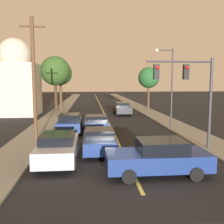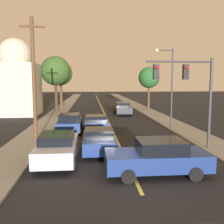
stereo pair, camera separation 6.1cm
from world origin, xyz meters
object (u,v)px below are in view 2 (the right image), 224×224
object	(u,v)px
car_outer_lane_front	(58,147)
utility_pole_left	(34,79)
car_crossing_right	(157,157)
car_outer_lane_second	(70,123)
car_near_lane_front	(99,140)
car_near_lane_second	(96,122)
domed_building_left	(16,81)
tree_left_near	(61,74)
tree_left_far	(56,71)
streetlamp_right	(168,77)
traffic_signal_mast	(189,84)
tree_right_near	(149,78)
car_far_oncoming	(122,108)

from	to	relation	value
car_outer_lane_front	utility_pole_left	world-z (taller)	utility_pole_left
car_crossing_right	car_outer_lane_second	bearing A→B (deg)	25.04
car_outer_lane_front	car_crossing_right	distance (m)	5.21
car_near_lane_front	car_near_lane_second	xyz separation A→B (m)	(0.00, 6.71, -0.01)
car_outer_lane_second	domed_building_left	world-z (taller)	domed_building_left
car_crossing_right	utility_pole_left	bearing A→B (deg)	46.96
tree_left_near	car_crossing_right	bearing A→B (deg)	-74.76
car_crossing_right	tree_left_far	xyz separation A→B (m)	(-7.85, 25.36, 4.94)
car_near_lane_front	car_outer_lane_second	world-z (taller)	car_outer_lane_second
streetlamp_right	utility_pole_left	bearing A→B (deg)	-156.30
car_outer_lane_second	traffic_signal_mast	size ratio (longest dim) A/B	0.83
car_outer_lane_front	domed_building_left	xyz separation A→B (m)	(-7.60, 19.89, 3.59)
car_outer_lane_second	tree_right_near	world-z (taller)	tree_right_near
utility_pole_left	tree_left_near	distance (m)	20.61
tree_left_near	tree_right_near	xyz separation A→B (m)	(13.10, -0.77, -0.59)
streetlamp_right	tree_left_near	world-z (taller)	tree_left_near
car_near_lane_second	streetlamp_right	bearing A→B (deg)	4.26
car_far_oncoming	utility_pole_left	distance (m)	17.18
car_near_lane_front	tree_right_near	world-z (taller)	tree_right_near
car_outer_lane_front	tree_left_far	size ratio (longest dim) A/B	0.59
car_near_lane_second	car_outer_lane_front	xyz separation A→B (m)	(-2.21, -8.35, 0.07)
car_outer_lane_second	traffic_signal_mast	xyz separation A→B (m)	(7.70, -6.31, 3.26)
car_near_lane_second	tree_right_near	world-z (taller)	tree_right_near
car_outer_lane_front	domed_building_left	size ratio (longest dim) A/B	0.47
car_near_lane_second	utility_pole_left	bearing A→B (deg)	-135.26
car_outer_lane_front	traffic_signal_mast	bearing A→B (deg)	12.50
car_far_oncoming	tree_right_near	world-z (taller)	tree_right_near
tree_right_near	car_outer_lane_second	bearing A→B (deg)	-123.40
car_outer_lane_front	car_crossing_right	world-z (taller)	car_crossing_right
car_crossing_right	traffic_signal_mast	size ratio (longest dim) A/B	0.84
tree_right_near	domed_building_left	size ratio (longest dim) A/B	0.66
tree_left_far	car_crossing_right	bearing A→B (deg)	-72.80
tree_left_far	domed_building_left	world-z (taller)	domed_building_left
car_far_oncoming	utility_pole_left	size ratio (longest dim) A/B	0.54
car_outer_lane_second	utility_pole_left	bearing A→B (deg)	-117.55
car_near_lane_front	tree_left_near	world-z (taller)	tree_left_near
utility_pole_left	domed_building_left	world-z (taller)	domed_building_left
tree_left_near	car_near_lane_front	bearing A→B (deg)	-78.28
tree_right_near	car_near_lane_front	bearing A→B (deg)	-110.41
car_far_oncoming	streetlamp_right	distance (m)	11.19
car_far_oncoming	utility_pole_left	xyz separation A→B (m)	(-7.90, -14.83, 3.60)
car_near_lane_second	tree_left_near	size ratio (longest dim) A/B	0.58
car_far_oncoming	domed_building_left	distance (m)	13.99
car_outer_lane_front	car_outer_lane_second	size ratio (longest dim) A/B	0.99
domed_building_left	car_outer_lane_second	bearing A→B (deg)	-57.39
car_outer_lane_front	streetlamp_right	world-z (taller)	streetlamp_right
traffic_signal_mast	tree_left_far	distance (m)	24.12
streetlamp_right	tree_right_near	bearing A→B (deg)	82.80
car_near_lane_second	car_crossing_right	distance (m)	10.80
traffic_signal_mast	tree_right_near	distance (m)	22.46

